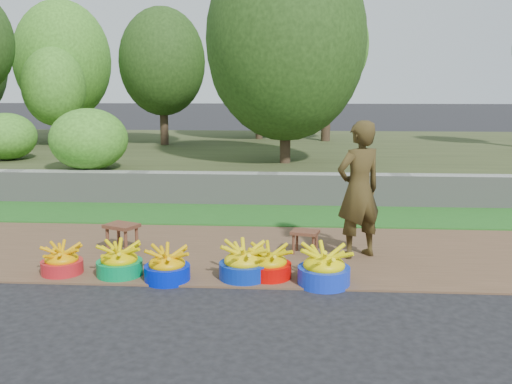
# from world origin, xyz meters

# --- Properties ---
(ground_plane) EXTENTS (120.00, 120.00, 0.00)m
(ground_plane) POSITION_xyz_m (0.00, 0.00, 0.00)
(ground_plane) COLOR black
(ground_plane) RESTS_ON ground
(dirt_shoulder) EXTENTS (80.00, 2.50, 0.02)m
(dirt_shoulder) POSITION_xyz_m (0.00, 1.25, 0.01)
(dirt_shoulder) COLOR brown
(dirt_shoulder) RESTS_ON ground
(grass_verge) EXTENTS (80.00, 1.50, 0.04)m
(grass_verge) POSITION_xyz_m (0.00, 3.25, 0.02)
(grass_verge) COLOR #23611D
(grass_verge) RESTS_ON ground
(retaining_wall) EXTENTS (80.00, 0.35, 0.55)m
(retaining_wall) POSITION_xyz_m (0.00, 4.10, 0.28)
(retaining_wall) COLOR gray
(retaining_wall) RESTS_ON ground
(earth_bank) EXTENTS (80.00, 10.00, 0.50)m
(earth_bank) POSITION_xyz_m (0.00, 9.00, 0.25)
(earth_bank) COLOR #394221
(earth_bank) RESTS_ON ground
(vegetation) EXTENTS (34.89, 8.41, 4.30)m
(vegetation) POSITION_xyz_m (-1.92, 8.67, 2.55)
(vegetation) COLOR #39291C
(vegetation) RESTS_ON earth_bank
(basin_a) EXTENTS (0.44, 0.44, 0.33)m
(basin_a) POSITION_xyz_m (-2.04, 0.31, 0.15)
(basin_a) COLOR red
(basin_a) RESTS_ON ground
(basin_b) EXTENTS (0.49, 0.49, 0.36)m
(basin_b) POSITION_xyz_m (-1.40, 0.29, 0.16)
(basin_b) COLOR #008845
(basin_b) RESTS_ON ground
(basin_c) EXTENTS (0.48, 0.48, 0.36)m
(basin_c) POSITION_xyz_m (-0.86, 0.18, 0.16)
(basin_c) COLOR #0018CB
(basin_c) RESTS_ON ground
(basin_d) EXTENTS (0.52, 0.52, 0.39)m
(basin_d) POSITION_xyz_m (-0.07, 0.28, 0.17)
(basin_d) COLOR #092BA5
(basin_d) RESTS_ON ground
(basin_e) EXTENTS (0.47, 0.47, 0.35)m
(basin_e) POSITION_xyz_m (0.19, 0.33, 0.16)
(basin_e) COLOR #D10703
(basin_e) RESTS_ON ground
(basin_f) EXTENTS (0.54, 0.54, 0.40)m
(basin_f) POSITION_xyz_m (0.76, 0.17, 0.18)
(basin_f) COLOR #1331CD
(basin_f) RESTS_ON ground
(stool_left) EXTENTS (0.46, 0.42, 0.33)m
(stool_left) POSITION_xyz_m (-1.65, 1.19, 0.28)
(stool_left) COLOR #593120
(stool_left) RESTS_ON dirt_shoulder
(stool_right) EXTENTS (0.37, 0.32, 0.28)m
(stool_right) POSITION_xyz_m (0.59, 1.22, 0.24)
(stool_right) COLOR #593120
(stool_right) RESTS_ON dirt_shoulder
(vendor_woman) EXTENTS (0.70, 0.62, 1.61)m
(vendor_woman) POSITION_xyz_m (1.20, 1.14, 0.82)
(vendor_woman) COLOR black
(vendor_woman) RESTS_ON dirt_shoulder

